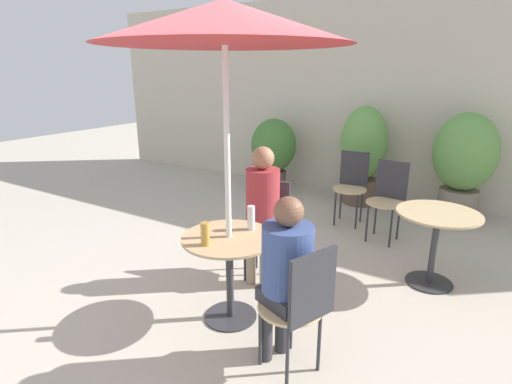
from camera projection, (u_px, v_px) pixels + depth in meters
name	position (u px, v px, depth m)	size (l,w,h in m)	color
ground_plane	(206.00, 323.00, 3.16)	(20.00, 20.00, 0.00)	#B2A899
storefront_wall	(368.00, 99.00, 6.04)	(10.00, 0.06, 3.00)	beige
cafe_table_near	(229.00, 258.00, 3.09)	(0.73, 0.73, 0.71)	#2D2D33
cafe_table_far	(436.00, 231.00, 3.61)	(0.73, 0.73, 0.71)	#2D2D33
bistro_chair_0	(301.00, 301.00, 2.46)	(0.47, 0.46, 0.92)	tan
bistro_chair_1	(268.00, 220.00, 3.80)	(0.42, 0.44, 0.92)	tan
bistro_chair_2	(352.00, 181.00, 5.13)	(0.42, 0.43, 0.92)	tan
bistro_chair_3	(388.00, 193.00, 4.61)	(0.42, 0.43, 0.92)	tan
seated_person_0	(286.00, 268.00, 2.53)	(0.39, 0.37, 1.20)	#2D2D33
seated_person_1	(262.00, 203.00, 3.60)	(0.31, 0.33, 1.29)	gray
beer_glass_0	(251.00, 218.00, 3.15)	(0.06, 0.06, 0.20)	silver
beer_glass_1	(205.00, 234.00, 2.87)	(0.07, 0.07, 0.17)	#B28433
potted_plant_0	(274.00, 149.00, 6.46)	(0.73, 0.73, 1.18)	brown
potted_plant_1	(363.00, 152.00, 5.81)	(0.67, 0.67, 1.44)	brown
potted_plant_2	(464.00, 159.00, 5.13)	(0.78, 0.78, 1.42)	slate
umbrella	(224.00, 23.00, 2.60)	(1.71, 1.71, 2.36)	silver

